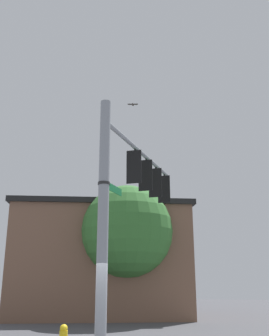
% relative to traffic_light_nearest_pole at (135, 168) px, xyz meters
% --- Properties ---
extents(signal_pole, '(0.31, 0.31, 7.36)m').
position_rel_traffic_light_nearest_pole_xyz_m(signal_pole, '(-0.27, -2.55, -2.26)').
color(signal_pole, gray).
rests_on(signal_pole, ground).
extents(mast_arm, '(0.87, 6.82, 0.15)m').
position_rel_traffic_light_nearest_pole_xyz_m(mast_arm, '(0.09, 0.85, 0.77)').
color(mast_arm, gray).
extents(traffic_light_nearest_pole, '(0.54, 0.49, 1.31)m').
position_rel_traffic_light_nearest_pole_xyz_m(traffic_light_nearest_pole, '(0.00, 0.00, 0.00)').
color(traffic_light_nearest_pole, black).
extents(traffic_light_mid_inner, '(0.54, 0.49, 1.31)m').
position_rel_traffic_light_nearest_pole_xyz_m(traffic_light_mid_inner, '(0.13, 1.22, 0.00)').
color(traffic_light_mid_inner, black).
extents(traffic_light_mid_outer, '(0.54, 0.49, 1.31)m').
position_rel_traffic_light_nearest_pole_xyz_m(traffic_light_mid_outer, '(0.26, 2.44, 0.00)').
color(traffic_light_mid_outer, black).
extents(traffic_light_arm_end, '(0.54, 0.49, 1.31)m').
position_rel_traffic_light_nearest_pole_xyz_m(traffic_light_arm_end, '(0.39, 3.66, 0.00)').
color(traffic_light_arm_end, black).
extents(street_name_sign, '(0.35, 1.46, 0.22)m').
position_rel_traffic_light_nearest_pole_xyz_m(street_name_sign, '(-0.23, -2.24, -1.18)').
color(street_name_sign, '#147238').
extents(bird_flying, '(0.39, 0.23, 0.07)m').
position_rel_traffic_light_nearest_pole_xyz_m(bird_flying, '(-0.00, -0.34, 2.34)').
color(bird_flying, '#4C4742').
extents(storefront_building, '(12.66, 11.58, 6.54)m').
position_rel_traffic_light_nearest_pole_xyz_m(storefront_building, '(-5.09, 10.81, -2.65)').
color(storefront_building, brown).
rests_on(storefront_building, ground).
extents(tree_by_storefront, '(5.06, 5.06, 7.25)m').
position_rel_traffic_light_nearest_pole_xyz_m(tree_by_storefront, '(-2.53, 7.78, -1.22)').
color(tree_by_storefront, '#4C3823').
rests_on(tree_by_storefront, ground).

